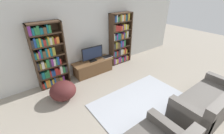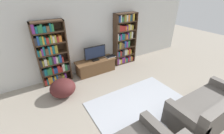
# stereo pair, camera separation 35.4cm
# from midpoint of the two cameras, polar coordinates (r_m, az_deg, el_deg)

# --- Properties ---
(wall_back) EXTENTS (8.80, 0.06, 2.60)m
(wall_back) POSITION_cam_midpoint_polar(r_m,az_deg,el_deg) (5.24, -11.53, 11.71)
(wall_back) COLOR silver
(wall_back) RESTS_ON ground_plane
(bookshelf_left) EXTENTS (0.90, 0.30, 1.94)m
(bookshelf_left) POSITION_cam_midpoint_polar(r_m,az_deg,el_deg) (4.79, -25.01, 3.40)
(bookshelf_left) COLOR #422D1E
(bookshelf_left) RESTS_ON ground_plane
(bookshelf_right) EXTENTS (0.90, 0.30, 1.94)m
(bookshelf_right) POSITION_cam_midpoint_polar(r_m,az_deg,el_deg) (5.83, 1.12, 10.49)
(bookshelf_right) COLOR #422D1E
(bookshelf_right) RESTS_ON ground_plane
(tv_stand) EXTENTS (1.42, 0.52, 0.47)m
(tv_stand) POSITION_cam_midpoint_polar(r_m,az_deg,el_deg) (5.36, -9.05, 0.04)
(tv_stand) COLOR brown
(tv_stand) RESTS_ON ground_plane
(television) EXTENTS (0.78, 0.16, 0.52)m
(television) POSITION_cam_midpoint_polar(r_m,az_deg,el_deg) (5.14, -9.43, 5.00)
(television) COLOR black
(television) RESTS_ON tv_stand
(laptop) EXTENTS (0.36, 0.24, 0.03)m
(laptop) POSITION_cam_midpoint_polar(r_m,az_deg,el_deg) (5.50, -3.63, 3.97)
(laptop) COLOR silver
(laptop) RESTS_ON tv_stand
(area_rug) EXTENTS (2.53, 1.71, 0.02)m
(area_rug) POSITION_cam_midpoint_polar(r_m,az_deg,el_deg) (4.14, 9.21, -13.60)
(area_rug) COLOR #B2B7C1
(area_rug) RESTS_ON ground_plane
(couch_right_sofa) EXTENTS (1.92, 0.89, 0.83)m
(couch_right_sofa) POSITION_cam_midpoint_polar(r_m,az_deg,el_deg) (4.24, 30.77, -11.81)
(couch_right_sofa) COLOR #56514C
(couch_right_sofa) RESTS_ON ground_plane
(beanbag_ottoman) EXTENTS (0.70, 0.70, 0.49)m
(beanbag_ottoman) POSITION_cam_midpoint_polar(r_m,az_deg,el_deg) (4.39, -20.41, -8.49)
(beanbag_ottoman) COLOR #4C1E1E
(beanbag_ottoman) RESTS_ON ground_plane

